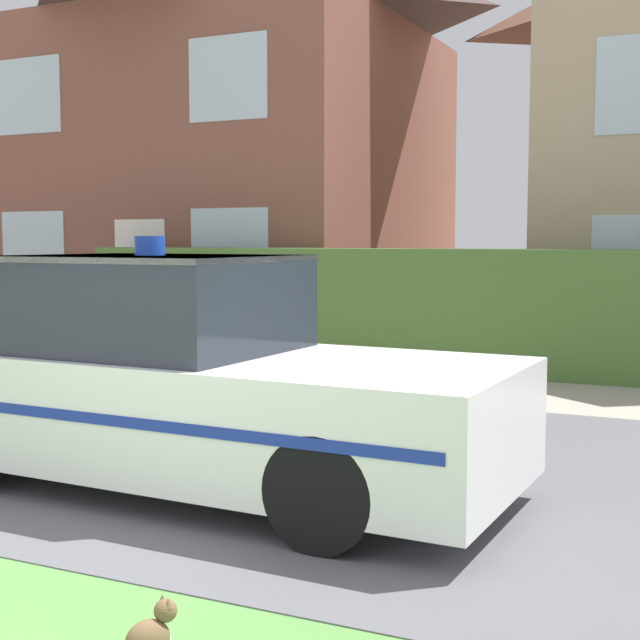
{
  "coord_description": "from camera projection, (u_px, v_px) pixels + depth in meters",
  "views": [
    {
      "loc": [
        3.16,
        -2.68,
        1.76
      ],
      "look_at": [
        -0.21,
        4.46,
        1.05
      ],
      "focal_mm": 50.0,
      "sensor_mm": 36.0,
      "label": 1
    }
  ],
  "objects": [
    {
      "name": "cat",
      "position": [
        151.0,
        635.0,
        3.75
      ],
      "size": [
        0.26,
        0.25,
        0.26
      ],
      "rotation": [
        0.0,
        0.0,
        1.09
      ],
      "color": "brown",
      "rests_on": "ground"
    },
    {
      "name": "police_car",
      "position": [
        183.0,
        382.0,
        6.31
      ],
      "size": [
        4.63,
        1.88,
        1.78
      ],
      "rotation": [
        0.0,
        0.0,
        -0.03
      ],
      "color": "black",
      "rests_on": "road_strip"
    },
    {
      "name": "wheelie_bin",
      "position": [
        196.0,
        324.0,
        13.1
      ],
      "size": [
        0.77,
        0.74,
        1.04
      ],
      "rotation": [
        0.0,
        0.0,
        0.36
      ],
      "color": "#23662D",
      "rests_on": "ground"
    },
    {
      "name": "house_left",
      "position": [
        229.0,
        118.0,
        17.63
      ],
      "size": [
        7.67,
        7.06,
        8.16
      ],
      "color": "brown",
      "rests_on": "ground"
    },
    {
      "name": "road_strip",
      "position": [
        300.0,
        458.0,
        7.19
      ],
      "size": [
        28.0,
        5.47,
        0.01
      ],
      "primitive_type": "cube",
      "color": "#5B5B60",
      "rests_on": "ground"
    },
    {
      "name": "garden_hedge",
      "position": [
        451.0,
        311.0,
        11.84
      ],
      "size": [
        11.37,
        0.58,
        1.64
      ],
      "primitive_type": "cube",
      "color": "#4C7233",
      "rests_on": "ground"
    }
  ]
}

